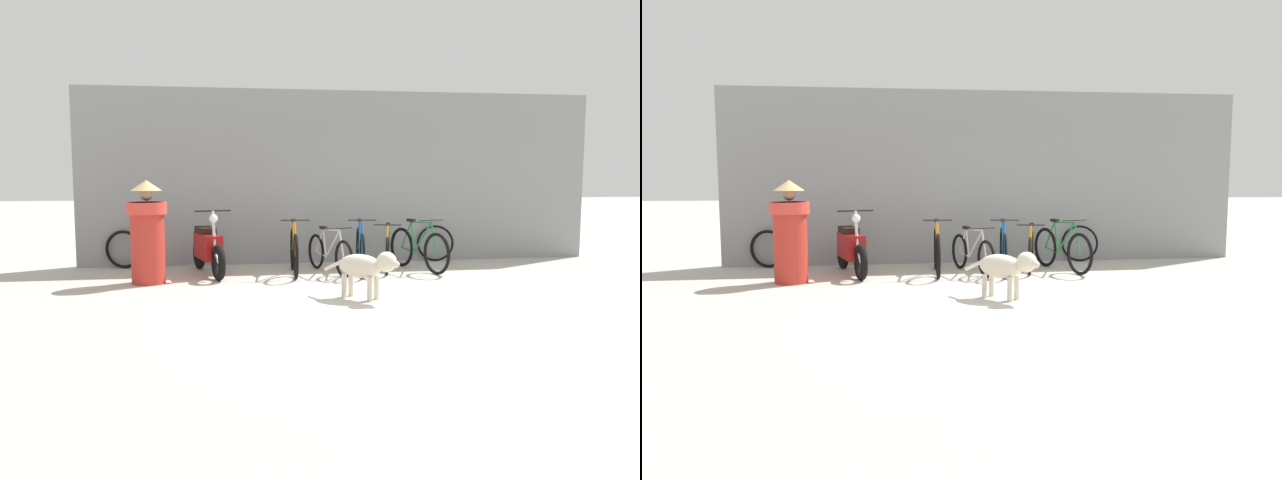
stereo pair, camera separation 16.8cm
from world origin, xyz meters
TOP-DOWN VIEW (x-y plane):
  - ground_plane at (0.00, 0.00)m, footprint 60.00×60.00m
  - shop_wall_back at (0.00, 3.24)m, footprint 9.60×0.20m
  - bicycle_0 at (-1.08, 1.93)m, footprint 0.46×1.70m
  - bicycle_1 at (-0.49, 1.92)m, footprint 0.58×1.63m
  - bicycle_2 at (0.03, 1.88)m, footprint 0.46×1.76m
  - bicycle_3 at (0.55, 2.07)m, footprint 0.58×1.63m
  - bicycle_4 at (1.07, 1.97)m, footprint 0.61×1.67m
  - motorcycle at (-2.49, 2.09)m, footprint 0.67×1.85m
  - stray_dog at (-0.39, -0.30)m, footprint 0.91×0.88m
  - person_in_robes at (-3.37, 1.39)m, footprint 0.78×0.78m
  - spare_tire_left at (1.73, 2.98)m, footprint 0.66×0.27m
  - spare_tire_right at (-3.96, 2.98)m, footprint 0.66×0.24m

SIDE VIEW (x-z plane):
  - ground_plane at x=0.00m, z-range 0.00..0.00m
  - bicycle_1 at x=-0.49m, z-range -0.07..0.73m
  - spare_tire_right at x=-3.96m, z-range 0.00..0.67m
  - spare_tire_left at x=1.73m, z-range 0.00..0.68m
  - bicycle_3 at x=0.55m, z-range -0.07..0.76m
  - bicycle_4 at x=1.07m, z-range -0.09..0.82m
  - bicycle_0 at x=-1.08m, z-range -0.09..0.85m
  - bicycle_2 at x=0.03m, z-range -0.08..0.84m
  - motorcycle at x=-2.49m, z-range -0.12..0.97m
  - stray_dog at x=-0.39m, z-range 0.11..0.77m
  - person_in_robes at x=-3.37m, z-range 0.00..1.56m
  - shop_wall_back at x=0.00m, z-range 0.00..3.17m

